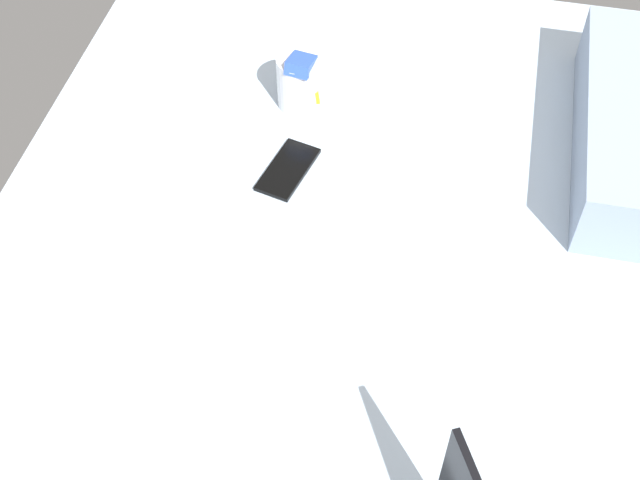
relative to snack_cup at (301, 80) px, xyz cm
name	(u,v)px	position (x,y,z in cm)	size (l,w,h in cm)	color
bed_mattress	(372,342)	(45.77, 22.35, -14.89)	(180.00, 140.00, 18.00)	silver
snack_cup	(301,80)	(0.00, 0.00, 0.00)	(9.44, 9.00, 12.88)	silver
cell_phone	(288,169)	(18.37, 1.60, -5.49)	(6.80, 14.00, 0.80)	black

